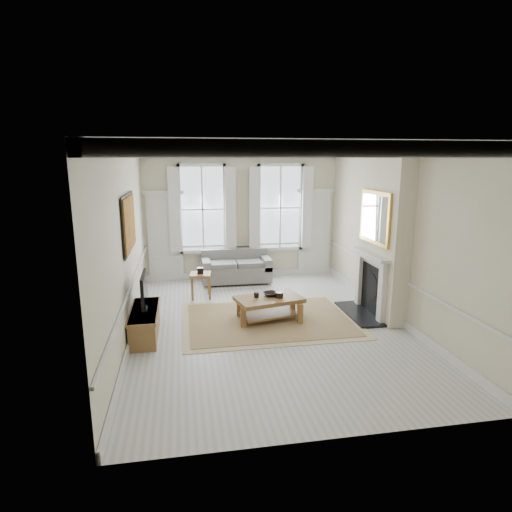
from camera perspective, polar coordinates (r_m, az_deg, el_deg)
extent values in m
plane|color=#B7B5AD|center=(8.56, 1.59, -9.11)|extent=(7.20, 7.20, 0.00)
plane|color=white|center=(7.94, 1.75, 14.28)|extent=(7.20, 7.20, 0.00)
plane|color=beige|center=(11.59, -1.92, 5.40)|extent=(5.20, 0.00, 5.20)
plane|color=beige|center=(7.98, -16.94, 1.45)|extent=(0.00, 7.20, 7.20)
plane|color=beige|center=(8.97, 18.19, 2.57)|extent=(0.00, 7.20, 7.20)
cube|color=silver|center=(11.53, -12.02, 2.32)|extent=(0.90, 0.08, 2.30)
cube|color=silver|center=(12.09, 7.81, 2.96)|extent=(0.90, 0.08, 2.30)
cube|color=#B97A1F|center=(8.22, -16.58, 4.26)|extent=(0.05, 1.66, 1.06)
cube|color=beige|center=(9.06, 16.62, 2.77)|extent=(0.35, 1.70, 3.38)
cube|color=black|center=(9.31, 13.60, -7.47)|extent=(0.55, 1.50, 0.05)
cube|color=silver|center=(8.75, 16.42, -5.16)|extent=(0.10, 0.18, 1.15)
cube|color=silver|center=(9.70, 13.57, -3.23)|extent=(0.10, 0.18, 1.15)
cube|color=silver|center=(9.02, 14.90, 0.24)|extent=(0.20, 1.45, 0.06)
cube|color=black|center=(9.24, 15.17, -4.28)|extent=(0.02, 0.92, 1.00)
cube|color=gold|center=(8.92, 15.52, 4.96)|extent=(0.06, 1.26, 1.06)
cube|color=slate|center=(11.30, -2.65, -2.23)|extent=(1.78, 0.87, 0.40)
cube|color=slate|center=(11.54, -2.88, -0.07)|extent=(1.78, 0.20, 0.44)
cube|color=slate|center=(11.17, -6.69, -1.20)|extent=(0.20, 0.87, 0.30)
cube|color=slate|center=(11.36, 1.29, -0.88)|extent=(0.20, 0.87, 0.30)
cylinder|color=brown|center=(11.00, -6.43, -3.94)|extent=(0.06, 0.06, 0.08)
cylinder|color=brown|center=(11.78, 0.89, -2.72)|extent=(0.06, 0.06, 0.08)
cube|color=brown|center=(10.09, -7.43, -2.48)|extent=(0.53, 0.53, 0.06)
cube|color=brown|center=(9.98, -8.41, -4.42)|extent=(0.05, 0.05, 0.52)
cube|color=brown|center=(10.00, -6.25, -4.33)|extent=(0.05, 0.05, 0.52)
cube|color=brown|center=(10.34, -8.47, -3.81)|extent=(0.05, 0.05, 0.52)
cube|color=brown|center=(10.36, -6.39, -3.72)|extent=(0.05, 0.05, 0.52)
cube|color=#97744E|center=(8.78, 1.73, -8.47)|extent=(3.50, 2.60, 0.02)
cube|color=brown|center=(8.63, 1.75, -5.79)|extent=(1.43, 1.02, 0.08)
cube|color=brown|center=(8.36, -1.58, -8.17)|extent=(0.10, 0.10, 0.41)
cube|color=brown|center=(8.58, 5.74, -7.68)|extent=(0.10, 0.10, 0.41)
cube|color=brown|center=(8.88, -2.11, -6.90)|extent=(0.10, 0.10, 0.41)
cube|color=brown|center=(9.08, 4.79, -6.48)|extent=(0.10, 0.10, 0.41)
cylinder|color=black|center=(8.60, 0.05, -5.20)|extent=(0.10, 0.10, 0.10)
cylinder|color=black|center=(8.59, 3.14, -5.20)|extent=(0.16, 0.16, 0.11)
imported|color=black|center=(8.71, 1.95, -5.08)|extent=(0.38, 0.38, 0.07)
cube|color=brown|center=(8.20, -14.59, -8.63)|extent=(0.46, 1.43, 0.51)
cube|color=black|center=(8.11, -14.55, -6.84)|extent=(0.08, 0.30, 0.03)
cube|color=black|center=(7.99, -14.71, -4.21)|extent=(0.05, 0.90, 0.55)
cube|color=black|center=(7.99, -14.49, -4.20)|extent=(0.01, 0.83, 0.49)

